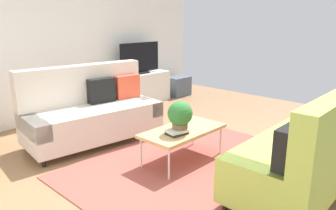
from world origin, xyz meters
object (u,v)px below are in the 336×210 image
object	(u,v)px
storage_trunk	(178,86)
vase_0	(116,74)
bottle_1	(129,71)
coffee_table	(183,131)
table_book_0	(177,133)
tv_console	(140,89)
bottle_0	(125,70)
tv	(140,59)
couch_beige	(92,112)
couch_green	(307,152)
potted_plant	(180,116)

from	to	relation	value
storage_trunk	vase_0	bearing A→B (deg)	174.90
storage_trunk	bottle_1	size ratio (longest dim) A/B	2.70
coffee_table	table_book_0	xyz separation A→B (m)	(-0.18, -0.06, 0.04)
tv_console	bottle_0	bearing A→B (deg)	-174.71
tv	vase_0	size ratio (longest dim) A/B	7.89
couch_beige	tv_console	xyz separation A→B (m)	(1.94, 1.13, -0.13)
couch_green	tv_console	world-z (taller)	couch_green
tv	vase_0	xyz separation A→B (m)	(-0.58, 0.07, -0.25)
couch_beige	couch_green	bearing A→B (deg)	110.12
couch_beige	coffee_table	xyz separation A→B (m)	(0.37, -1.42, -0.05)
potted_plant	bottle_1	size ratio (longest dim) A/B	2.04
couch_beige	table_book_0	world-z (taller)	couch_beige
tv_console	bottle_1	distance (m)	0.53
couch_beige	tv	distance (m)	2.29
tv_console	bottle_1	size ratio (longest dim) A/B	7.28
bottle_1	couch_green	bearing A→B (deg)	-103.71
tv	bottle_0	size ratio (longest dim) A/B	4.21
couch_green	tv	xyz separation A→B (m)	(1.28, 3.95, 0.51)
tv	bottle_1	bearing A→B (deg)	-176.42
couch_beige	table_book_0	xyz separation A→B (m)	(0.19, -1.48, -0.01)
couch_beige	bottle_0	size ratio (longest dim) A/B	8.37
tv_console	tv	bearing A→B (deg)	-90.00
couch_beige	tv	bearing A→B (deg)	-143.25
potted_plant	storage_trunk	bearing A→B (deg)	41.94
couch_beige	couch_green	xyz separation A→B (m)	(0.66, -2.84, -0.01)
tv_console	bottle_1	world-z (taller)	bottle_1
couch_beige	bottle_0	bearing A→B (deg)	-137.17
storage_trunk	potted_plant	world-z (taller)	potted_plant
storage_trunk	potted_plant	xyz separation A→B (m)	(-2.78, -2.50, 0.42)
coffee_table	couch_beige	bearing A→B (deg)	104.77
couch_green	tv_console	bearing A→B (deg)	71.19
couch_beige	tv_console	bearing A→B (deg)	-142.81
couch_beige	storage_trunk	xyz separation A→B (m)	(3.04, 1.03, -0.23)
tv	storage_trunk	xyz separation A→B (m)	(1.10, -0.08, -0.73)
storage_trunk	potted_plant	distance (m)	3.77
bottle_0	bottle_1	world-z (taller)	bottle_0
potted_plant	bottle_1	xyz separation A→B (m)	(1.37, 2.56, 0.10)
couch_beige	tv	size ratio (longest dim) A/B	1.99
couch_beige	bottle_0	xyz separation A→B (m)	(1.51, 1.09, 0.31)
potted_plant	bottle_0	distance (m)	2.85
bottle_0	storage_trunk	bearing A→B (deg)	-2.24
vase_0	bottle_1	bearing A→B (deg)	-19.06
bottle_0	coffee_table	bearing A→B (deg)	-114.32
couch_beige	tv_console	size ratio (longest dim) A/B	1.42
coffee_table	tv_console	world-z (taller)	tv_console
storage_trunk	coffee_table	bearing A→B (deg)	-137.44
couch_beige	bottle_1	distance (m)	1.97
table_book_0	tv	bearing A→B (deg)	55.97
potted_plant	tv	bearing A→B (deg)	56.88
bottle_1	coffee_table	bearing A→B (deg)	-116.42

